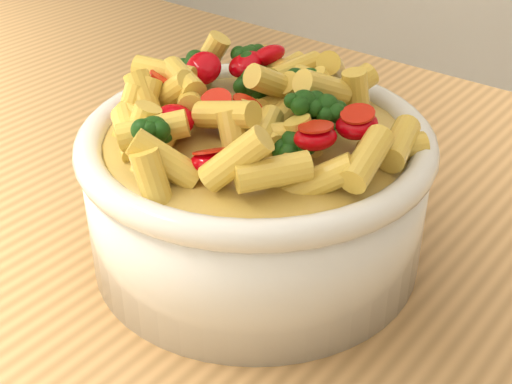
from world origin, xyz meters
The scene contains 3 objects.
table centered at (0.00, 0.00, 0.80)m, with size 1.20×0.80×0.90m.
serving_bowl centered at (0.05, 0.04, 0.95)m, with size 0.22×0.22×0.10m.
pasta_salad centered at (0.05, 0.04, 1.01)m, with size 0.18×0.18×0.04m.
Camera 1 is at (0.29, -0.27, 1.19)m, focal length 50.00 mm.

